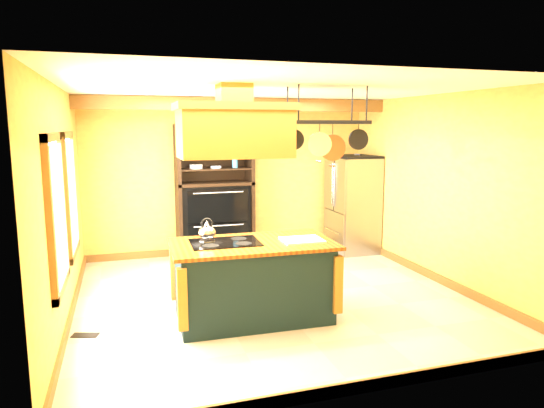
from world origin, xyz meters
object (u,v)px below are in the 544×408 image
range_hood (234,128)px  refrigerator (352,206)px  kitchen_island (253,280)px  pot_rack (327,130)px  hutch (215,206)px

range_hood → refrigerator: (2.74, 2.53, -1.40)m
range_hood → refrigerator: bearing=42.6°
kitchen_island → range_hood: 1.77m
range_hood → refrigerator: range_hood is taller
pot_rack → refrigerator: 3.31m
kitchen_island → hutch: (0.10, 2.88, 0.41)m
refrigerator → hutch: bearing=171.8°
kitchen_island → refrigerator: 3.60m
range_hood → kitchen_island: bearing=0.2°
pot_rack → hutch: bearing=105.7°
kitchen_island → range_hood: bearing=-178.4°
kitchen_island → refrigerator: bearing=46.1°
refrigerator → kitchen_island: bearing=-135.2°
range_hood → pot_rack: 1.10m
hutch → refrigerator: bearing=-8.2°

